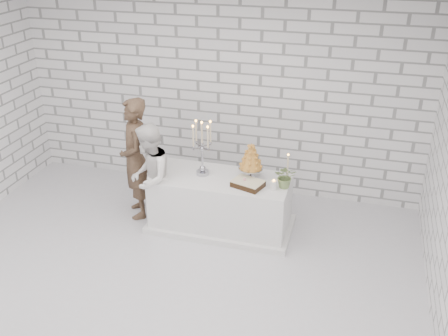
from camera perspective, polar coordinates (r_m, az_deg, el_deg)
ground at (r=6.18m, az=-7.20°, el=-12.19°), size 6.00×5.00×0.01m
ceiling at (r=4.94m, az=-9.19°, el=16.33°), size 6.00×5.00×0.01m
wall_back at (r=7.58m, az=-0.64°, el=8.34°), size 6.00×0.01×3.00m
cake_table at (r=6.88m, az=-0.36°, el=-3.87°), size 1.80×0.80×0.75m
groom at (r=7.08m, az=-9.80°, el=1.01°), size 0.67×0.75×1.71m
bride at (r=6.78m, az=-8.24°, el=-1.13°), size 0.68×0.81×1.48m
candelabra at (r=6.64m, az=-2.44°, el=2.19°), size 0.34×0.34×0.75m
croquembouche at (r=6.58m, az=3.00°, el=0.78°), size 0.38×0.38×0.50m
chocolate_cake at (r=6.47m, az=2.66°, el=-1.75°), size 0.44×0.37×0.08m
pillar_candle at (r=6.42m, az=5.53°, el=-1.91°), size 0.08×0.08×0.12m
extra_taper at (r=6.68m, az=7.07°, el=0.15°), size 0.08×0.08×0.32m
flowers at (r=6.45m, az=6.84°, el=-0.95°), size 0.30×0.27×0.30m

